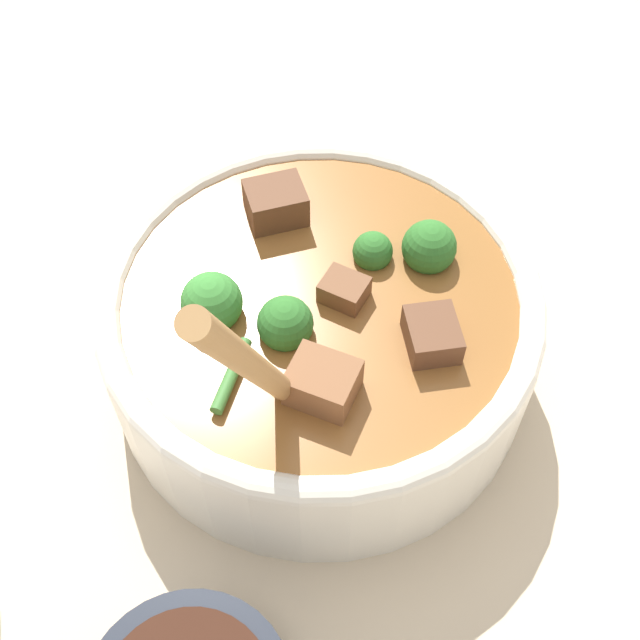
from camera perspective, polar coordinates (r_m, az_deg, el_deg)
The scene contains 2 objects.
ground_plane at distance 0.53m, azimuth 0.00°, elevation -3.45°, with size 4.00×4.00×0.00m, color #C6B293.
stew_bowl at distance 0.49m, azimuth -0.01°, elevation -0.35°, with size 0.26×0.26×0.24m.
Camera 1 is at (-0.14, -0.25, 0.44)m, focal length 45.00 mm.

